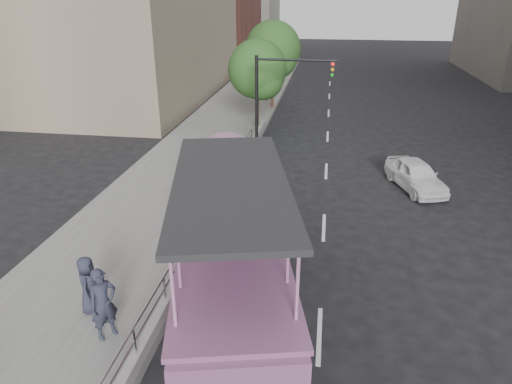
# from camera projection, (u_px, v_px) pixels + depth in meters

# --- Properties ---
(ground) EXTENTS (160.00, 160.00, 0.00)m
(ground) POSITION_uv_depth(u_px,v_px,m) (288.00, 287.00, 13.79)
(ground) COLOR black
(sidewalk) EXTENTS (5.50, 80.00, 0.30)m
(sidewalk) POSITION_uv_depth(u_px,v_px,m) (195.00, 161.00, 23.59)
(sidewalk) COLOR gray
(sidewalk) RESTS_ON ground
(kerb_wall) EXTENTS (0.24, 30.00, 0.36)m
(kerb_wall) POSITION_uv_depth(u_px,v_px,m) (204.00, 233.00, 15.85)
(kerb_wall) COLOR #AEAFA9
(kerb_wall) RESTS_ON sidewalk
(guardrail) EXTENTS (0.07, 22.00, 0.71)m
(guardrail) POSITION_uv_depth(u_px,v_px,m) (203.00, 216.00, 15.58)
(guardrail) COLOR silver
(guardrail) RESTS_ON kerb_wall
(duck_boat) EXTENTS (5.26, 11.74, 3.79)m
(duck_boat) POSITION_uv_depth(u_px,v_px,m) (231.00, 232.00, 13.99)
(duck_boat) COLOR black
(duck_boat) RESTS_ON ground
(car) EXTENTS (2.69, 4.13, 1.31)m
(car) POSITION_uv_depth(u_px,v_px,m) (416.00, 175.00, 20.44)
(car) COLOR white
(car) RESTS_ON ground
(pedestrian_near) EXTENTS (0.79, 0.84, 1.92)m
(pedestrian_near) POSITION_uv_depth(u_px,v_px,m) (103.00, 304.00, 11.02)
(pedestrian_near) COLOR #2B2F3F
(pedestrian_near) RESTS_ON sidewalk
(pedestrian_far) EXTENTS (0.68, 0.89, 1.62)m
(pedestrian_far) POSITION_uv_depth(u_px,v_px,m) (88.00, 285.00, 12.00)
(pedestrian_far) COLOR #2B2F3F
(pedestrian_far) RESTS_ON sidewalk
(parking_sign) EXTENTS (0.18, 0.58, 2.64)m
(parking_sign) POSITION_uv_depth(u_px,v_px,m) (214.00, 189.00, 16.37)
(parking_sign) COLOR black
(parking_sign) RESTS_ON ground
(traffic_signal) EXTENTS (4.20, 0.32, 5.20)m
(traffic_signal) POSITION_uv_depth(u_px,v_px,m) (279.00, 89.00, 23.93)
(traffic_signal) COLOR black
(traffic_signal) RESTS_ON ground
(street_tree_near) EXTENTS (3.52, 3.52, 5.72)m
(street_tree_near) POSITION_uv_depth(u_px,v_px,m) (259.00, 72.00, 27.13)
(street_tree_near) COLOR #3E281C
(street_tree_near) RESTS_ON ground
(street_tree_far) EXTENTS (3.97, 3.97, 6.45)m
(street_tree_far) POSITION_uv_depth(u_px,v_px,m) (274.00, 51.00, 32.33)
(street_tree_far) COLOR #3E281C
(street_tree_far) RESTS_ON ground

